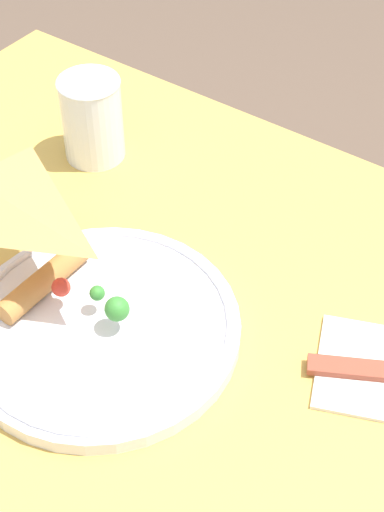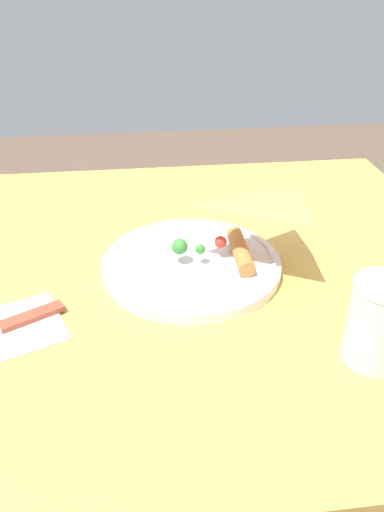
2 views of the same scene
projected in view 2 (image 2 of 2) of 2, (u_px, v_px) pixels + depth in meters
dining_table at (98, 326)px, 0.79m from camera, size 1.18×0.79×0.74m
plate_pizza at (192, 261)px, 0.73m from camera, size 0.26×0.26×0.05m
milk_glass at (379, 323)px, 0.55m from camera, size 0.07×0.07×0.10m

